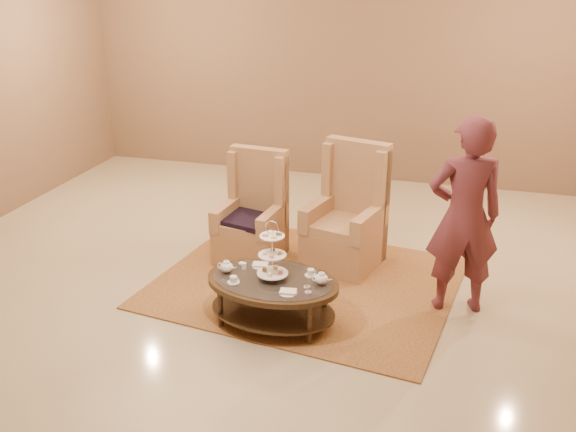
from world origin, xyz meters
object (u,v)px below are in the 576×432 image
(tea_table, at_px, (273,287))
(person, at_px, (464,217))
(armchair_left, at_px, (253,223))
(armchair_right, at_px, (348,224))

(tea_table, relative_size, person, 0.68)
(armchair_left, xyz_separation_m, armchair_right, (1.02, 0.14, 0.04))
(tea_table, height_order, person, person)
(armchair_left, height_order, armchair_right, armchair_right)
(armchair_left, distance_m, armchair_right, 1.03)
(armchair_right, bearing_deg, tea_table, -90.89)
(armchair_right, bearing_deg, armchair_left, -157.42)
(armchair_left, bearing_deg, person, -8.26)
(tea_table, distance_m, armchair_left, 1.43)
(armchair_left, relative_size, person, 0.64)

